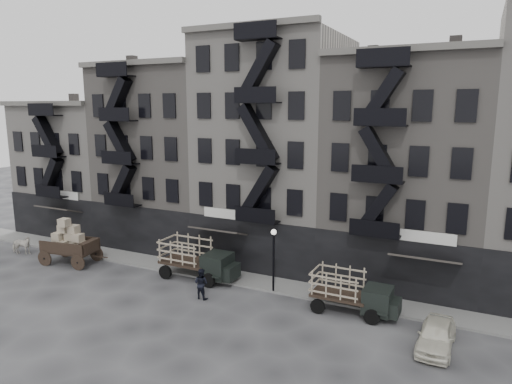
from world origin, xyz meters
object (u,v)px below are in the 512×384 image
at_px(stake_truck_west, 197,256).
at_px(pedestrian_mid, 201,284).
at_px(horse, 21,245).
at_px(stake_truck_east, 352,290).
at_px(wagon, 69,238).
at_px(car_east, 436,335).

relative_size(stake_truck_west, pedestrian_mid, 2.88).
xyz_separation_m(horse, stake_truck_east, (27.03, 1.19, 0.67)).
relative_size(stake_truck_west, stake_truck_east, 1.12).
distance_m(horse, wagon, 5.41).
bearing_deg(car_east, pedestrian_mid, -177.59).
xyz_separation_m(horse, car_east, (31.84, -0.91, -0.07)).
xyz_separation_m(stake_truck_east, car_east, (4.81, -2.10, -0.75)).
height_order(stake_truck_east, car_east, stake_truck_east).
relative_size(car_east, pedestrian_mid, 2.07).
xyz_separation_m(wagon, stake_truck_east, (21.78, 0.96, -0.59)).
bearing_deg(horse, car_east, -109.63).
bearing_deg(horse, stake_truck_east, -105.48).
distance_m(horse, pedestrian_mid, 17.99).
bearing_deg(stake_truck_east, pedestrian_mid, -166.11).
xyz_separation_m(horse, stake_truck_west, (15.86, 1.85, 0.85)).
relative_size(horse, stake_truck_west, 0.32).
bearing_deg(stake_truck_east, stake_truck_west, 177.35).
distance_m(wagon, car_east, 26.64).
bearing_deg(pedestrian_mid, stake_truck_west, -49.81).
distance_m(stake_truck_east, car_east, 5.30).
distance_m(wagon, stake_truck_east, 21.81).
relative_size(horse, stake_truck_east, 0.36).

